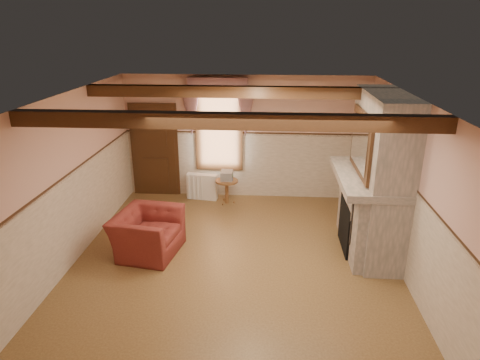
# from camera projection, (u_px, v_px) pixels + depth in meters

# --- Properties ---
(floor) EXTENTS (5.50, 6.00, 0.01)m
(floor) POSITION_uv_depth(u_px,v_px,m) (235.00, 260.00, 7.36)
(floor) COLOR brown
(floor) RESTS_ON ground
(ceiling) EXTENTS (5.50, 6.00, 0.01)m
(ceiling) POSITION_uv_depth(u_px,v_px,m) (234.00, 97.00, 6.40)
(ceiling) COLOR silver
(ceiling) RESTS_ON wall_back
(wall_back) EXTENTS (5.50, 0.02, 2.80)m
(wall_back) POSITION_uv_depth(u_px,v_px,m) (246.00, 138.00, 9.69)
(wall_back) COLOR #DAA797
(wall_back) RESTS_ON floor
(wall_front) EXTENTS (5.50, 0.02, 2.80)m
(wall_front) POSITION_uv_depth(u_px,v_px,m) (209.00, 296.00, 4.07)
(wall_front) COLOR #DAA797
(wall_front) RESTS_ON floor
(wall_left) EXTENTS (0.02, 6.00, 2.80)m
(wall_left) POSITION_uv_depth(u_px,v_px,m) (69.00, 180.00, 7.06)
(wall_left) COLOR #DAA797
(wall_left) RESTS_ON floor
(wall_right) EXTENTS (0.02, 6.00, 2.80)m
(wall_right) POSITION_uv_depth(u_px,v_px,m) (409.00, 189.00, 6.70)
(wall_right) COLOR #DAA797
(wall_right) RESTS_ON floor
(wainscot) EXTENTS (5.50, 6.00, 1.50)m
(wainscot) POSITION_uv_depth(u_px,v_px,m) (235.00, 221.00, 7.10)
(wainscot) COLOR beige
(wainscot) RESTS_ON floor
(chair_rail) EXTENTS (5.50, 6.00, 0.08)m
(chair_rail) POSITION_uv_depth(u_px,v_px,m) (235.00, 179.00, 6.85)
(chair_rail) COLOR black
(chair_rail) RESTS_ON wainscot
(firebox) EXTENTS (0.20, 0.95, 0.90)m
(firebox) POSITION_uv_depth(u_px,v_px,m) (349.00, 225.00, 7.64)
(firebox) COLOR black
(firebox) RESTS_ON floor
(armchair) EXTENTS (1.19, 1.31, 0.76)m
(armchair) POSITION_uv_depth(u_px,v_px,m) (147.00, 233.00, 7.50)
(armchair) COLOR maroon
(armchair) RESTS_ON floor
(side_table) EXTENTS (0.56, 0.56, 0.55)m
(side_table) POSITION_uv_depth(u_px,v_px,m) (227.00, 192.00, 9.63)
(side_table) COLOR brown
(side_table) RESTS_ON floor
(book_stack) EXTENTS (0.26, 0.32, 0.20)m
(book_stack) POSITION_uv_depth(u_px,v_px,m) (227.00, 175.00, 9.53)
(book_stack) COLOR #B7AD8C
(book_stack) RESTS_ON side_table
(radiator) EXTENTS (0.72, 0.27, 0.60)m
(radiator) POSITION_uv_depth(u_px,v_px,m) (202.00, 187.00, 9.85)
(radiator) COLOR white
(radiator) RESTS_ON floor
(bowl) EXTENTS (0.34, 0.34, 0.08)m
(bowl) POSITION_uv_depth(u_px,v_px,m) (372.00, 177.00, 7.04)
(bowl) COLOR brown
(bowl) RESTS_ON mantel
(mantel_clock) EXTENTS (0.14, 0.24, 0.20)m
(mantel_clock) POSITION_uv_depth(u_px,v_px,m) (361.00, 157.00, 7.89)
(mantel_clock) COLOR black
(mantel_clock) RESTS_ON mantel
(oil_lamp) EXTENTS (0.11, 0.11, 0.28)m
(oil_lamp) POSITION_uv_depth(u_px,v_px,m) (362.00, 155.00, 7.87)
(oil_lamp) COLOR #CD8339
(oil_lamp) RESTS_ON mantel
(candle_red) EXTENTS (0.06, 0.06, 0.16)m
(candle_red) POSITION_uv_depth(u_px,v_px,m) (380.00, 187.00, 6.51)
(candle_red) COLOR #AA2414
(candle_red) RESTS_ON mantel
(jar_yellow) EXTENTS (0.06, 0.06, 0.12)m
(jar_yellow) POSITION_uv_depth(u_px,v_px,m) (373.00, 177.00, 6.96)
(jar_yellow) COLOR yellow
(jar_yellow) RESTS_ON mantel
(fireplace) EXTENTS (0.85, 2.00, 2.80)m
(fireplace) POSITION_uv_depth(u_px,v_px,m) (379.00, 176.00, 7.28)
(fireplace) COLOR gray
(fireplace) RESTS_ON floor
(mantel) EXTENTS (1.05, 2.05, 0.12)m
(mantel) POSITION_uv_depth(u_px,v_px,m) (368.00, 178.00, 7.31)
(mantel) COLOR gray
(mantel) RESTS_ON fireplace
(overmantel_mirror) EXTENTS (0.06, 1.44, 1.04)m
(overmantel_mirror) POSITION_uv_depth(u_px,v_px,m) (361.00, 143.00, 7.11)
(overmantel_mirror) COLOR silver
(overmantel_mirror) RESTS_ON fireplace
(door) EXTENTS (1.10, 0.10, 2.10)m
(door) POSITION_uv_depth(u_px,v_px,m) (155.00, 151.00, 9.89)
(door) COLOR black
(door) RESTS_ON floor
(window) EXTENTS (1.06, 0.08, 2.02)m
(window) POSITION_uv_depth(u_px,v_px,m) (219.00, 127.00, 9.61)
(window) COLOR white
(window) RESTS_ON wall_back
(window_drapes) EXTENTS (1.30, 0.14, 1.40)m
(window_drapes) POSITION_uv_depth(u_px,v_px,m) (218.00, 101.00, 9.32)
(window_drapes) COLOR gray
(window_drapes) RESTS_ON wall_back
(ceiling_beam_front) EXTENTS (5.50, 0.18, 0.20)m
(ceiling_beam_front) POSITION_uv_depth(u_px,v_px,m) (226.00, 121.00, 5.31)
(ceiling_beam_front) COLOR black
(ceiling_beam_front) RESTS_ON ceiling
(ceiling_beam_back) EXTENTS (5.50, 0.18, 0.20)m
(ceiling_beam_back) POSITION_uv_depth(u_px,v_px,m) (240.00, 92.00, 7.56)
(ceiling_beam_back) COLOR black
(ceiling_beam_back) RESTS_ON ceiling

